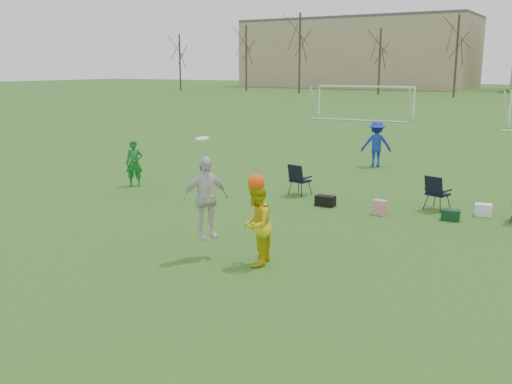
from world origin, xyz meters
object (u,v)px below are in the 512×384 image
Objects in this scene: fielder_blue at (376,144)px; center_contest at (233,211)px; fielder_green_near at (134,163)px; goal_left at (365,93)px.

center_contest is at bearing 73.64° from fielder_blue.
fielder_green_near is 9.52m from fielder_blue.
fielder_green_near is 0.21× the size of goal_left.
fielder_green_near is 0.84× the size of fielder_blue.
goal_left is (-7.90, 19.87, 1.02)m from fielder_blue.
center_contest reaches higher than fielder_green_near.
goal_left is at bearing -90.93° from fielder_blue.
fielder_green_near is 8.29m from center_contest.
fielder_blue is at bearing 96.24° from center_contest.
center_contest is (1.35, -12.31, 0.14)m from fielder_blue.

